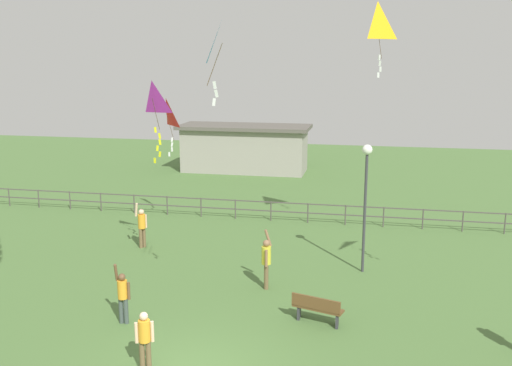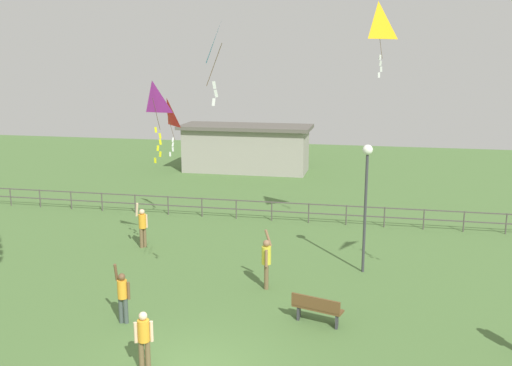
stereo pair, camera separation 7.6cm
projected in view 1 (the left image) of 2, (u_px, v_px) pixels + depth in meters
name	position (u px, v px, depth m)	size (l,w,h in m)	color
lamppost	(366.00, 181.00, 20.05)	(0.36, 0.36, 4.66)	#38383D
park_bench	(317.00, 308.00, 16.58)	(1.55, 0.82, 0.85)	brown
person_0	(145.00, 337.00, 13.94)	(0.44, 0.29, 1.55)	brown
person_1	(142.00, 225.00, 23.24)	(0.40, 0.44, 1.91)	brown
person_3	(123.00, 294.00, 16.49)	(0.47, 0.28, 1.80)	#3F4C47
person_4	(266.00, 260.00, 19.03)	(0.31, 0.54, 1.99)	brown
kite_1	(377.00, 23.00, 21.52)	(1.02, 0.94, 2.81)	yellow
kite_2	(166.00, 114.00, 25.35)	(1.01, 1.10, 2.62)	red
kite_3	(153.00, 102.00, 19.86)	(0.83, 0.73, 2.90)	#B22DB2
kite_4	(222.00, 45.00, 14.65)	(0.77, 1.24, 2.16)	#198CD1
waterfront_railing	(273.00, 208.00, 27.21)	(36.04, 0.06, 0.95)	#4C4742
pavilion_building	(245.00, 148.00, 39.31)	(8.94, 3.66, 3.19)	gray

